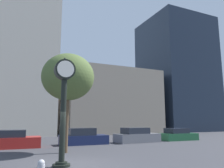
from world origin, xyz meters
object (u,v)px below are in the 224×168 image
car_grey (137,136)px  car_green (178,135)px  car_navy (83,138)px  bare_tree (68,77)px  car_red (12,140)px  street_clock (64,97)px

car_grey → car_green: 5.14m
car_grey → car_green: (5.13, 0.15, -0.06)m
car_navy → bare_tree: bearing=-118.9°
car_red → car_navy: size_ratio=0.99×
street_clock → car_green: 16.38m
car_red → bare_tree: 6.88m
car_red → car_green: bearing=2.6°
street_clock → car_red: size_ratio=1.25×
bare_tree → car_navy: bearing=60.0°
car_green → bare_tree: (-12.81, -4.08, 4.50)m
street_clock → car_navy: (3.57, 8.40, -2.61)m
car_grey → car_green: size_ratio=1.13×
car_navy → car_grey: 5.23m
car_navy → car_green: car_navy is taller
street_clock → bare_tree: bearing=75.0°
car_navy → bare_tree: size_ratio=0.63×
car_navy → car_grey: bearing=-2.6°
car_green → bare_tree: bare_tree is taller
bare_tree → car_green: bearing=17.7°
car_green → car_grey: bearing=-176.1°
car_red → car_green: (16.04, -0.07, -0.05)m
car_green → bare_tree: bearing=-160.2°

